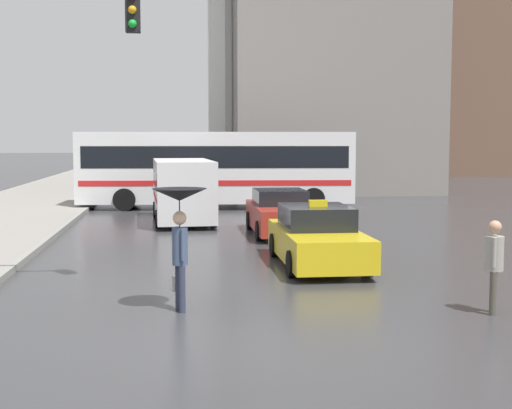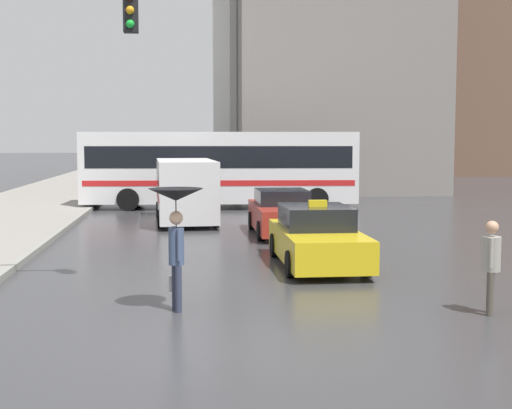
{
  "view_description": "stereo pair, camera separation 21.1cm",
  "coord_description": "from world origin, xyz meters",
  "px_view_note": "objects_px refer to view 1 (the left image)",
  "views": [
    {
      "loc": [
        -1.41,
        -10.05,
        3.04
      ],
      "look_at": [
        0.59,
        7.67,
        1.4
      ],
      "focal_mm": 50.0,
      "sensor_mm": 36.0,
      "label": 1
    },
    {
      "loc": [
        -1.2,
        -10.07,
        3.04
      ],
      "look_at": [
        0.59,
        7.67,
        1.4
      ],
      "focal_mm": 50.0,
      "sensor_mm": 36.0,
      "label": 2
    }
  ],
  "objects_px": {
    "taxi": "(317,238)",
    "monument_cross": "(216,6)",
    "sedan_red": "(281,213)",
    "pedestrian_man": "(494,259)",
    "ambulance_van": "(183,188)",
    "pedestrian_with_umbrella": "(179,214)",
    "city_bus": "(216,166)",
    "traffic_light": "(26,74)"
  },
  "relations": [
    {
      "from": "city_bus",
      "to": "pedestrian_man",
      "type": "height_order",
      "value": "city_bus"
    },
    {
      "from": "pedestrian_with_umbrella",
      "to": "city_bus",
      "type": "bearing_deg",
      "value": -20.84
    },
    {
      "from": "sedan_red",
      "to": "city_bus",
      "type": "distance_m",
      "value": 9.19
    },
    {
      "from": "sedan_red",
      "to": "pedestrian_man",
      "type": "bearing_deg",
      "value": 101.26
    },
    {
      "from": "taxi",
      "to": "pedestrian_man",
      "type": "relative_size",
      "value": 2.78
    },
    {
      "from": "sedan_red",
      "to": "monument_cross",
      "type": "xyz_separation_m",
      "value": [
        -1.03,
        17.34,
        9.62
      ]
    },
    {
      "from": "pedestrian_with_umbrella",
      "to": "monument_cross",
      "type": "xyz_separation_m",
      "value": [
        2.24,
        27.33,
        8.56
      ]
    },
    {
      "from": "taxi",
      "to": "traffic_light",
      "type": "distance_m",
      "value": 7.65
    },
    {
      "from": "ambulance_van",
      "to": "monument_cross",
      "type": "relative_size",
      "value": 0.3
    },
    {
      "from": "taxi",
      "to": "ambulance_van",
      "type": "height_order",
      "value": "ambulance_van"
    },
    {
      "from": "taxi",
      "to": "city_bus",
      "type": "distance_m",
      "value": 14.8
    },
    {
      "from": "taxi",
      "to": "monument_cross",
      "type": "xyz_separation_m",
      "value": [
        -1.09,
        23.03,
        9.63
      ]
    },
    {
      "from": "sedan_red",
      "to": "pedestrian_with_umbrella",
      "type": "xyz_separation_m",
      "value": [
        -3.27,
        -9.99,
        1.06
      ]
    },
    {
      "from": "traffic_light",
      "to": "pedestrian_man",
      "type": "bearing_deg",
      "value": -16.72
    },
    {
      "from": "ambulance_van",
      "to": "city_bus",
      "type": "distance_m",
      "value": 5.63
    },
    {
      "from": "taxi",
      "to": "pedestrian_with_umbrella",
      "type": "bearing_deg",
      "value": 52.27
    },
    {
      "from": "pedestrian_with_umbrella",
      "to": "pedestrian_man",
      "type": "bearing_deg",
      "value": -114.04
    },
    {
      "from": "sedan_red",
      "to": "traffic_light",
      "type": "height_order",
      "value": "traffic_light"
    },
    {
      "from": "pedestrian_with_umbrella",
      "to": "pedestrian_man",
      "type": "distance_m",
      "value": 5.53
    },
    {
      "from": "taxi",
      "to": "city_bus",
      "type": "height_order",
      "value": "city_bus"
    },
    {
      "from": "pedestrian_with_umbrella",
      "to": "pedestrian_man",
      "type": "height_order",
      "value": "pedestrian_with_umbrella"
    },
    {
      "from": "sedan_red",
      "to": "monument_cross",
      "type": "height_order",
      "value": "monument_cross"
    },
    {
      "from": "pedestrian_man",
      "to": "traffic_light",
      "type": "relative_size",
      "value": 0.26
    },
    {
      "from": "pedestrian_with_umbrella",
      "to": "pedestrian_man",
      "type": "relative_size",
      "value": 1.33
    },
    {
      "from": "city_bus",
      "to": "monument_cross",
      "type": "relative_size",
      "value": 0.67
    },
    {
      "from": "taxi",
      "to": "ambulance_van",
      "type": "bearing_deg",
      "value": -71.37
    },
    {
      "from": "taxi",
      "to": "pedestrian_man",
      "type": "height_order",
      "value": "pedestrian_man"
    },
    {
      "from": "city_bus",
      "to": "traffic_light",
      "type": "bearing_deg",
      "value": -11.28
    },
    {
      "from": "pedestrian_man",
      "to": "monument_cross",
      "type": "height_order",
      "value": "monument_cross"
    },
    {
      "from": "ambulance_van",
      "to": "pedestrian_with_umbrella",
      "type": "bearing_deg",
      "value": 86.16
    },
    {
      "from": "sedan_red",
      "to": "pedestrian_man",
      "type": "xyz_separation_m",
      "value": [
        2.15,
        -10.79,
        0.31
      ]
    },
    {
      "from": "ambulance_van",
      "to": "city_bus",
      "type": "relative_size",
      "value": 0.45
    },
    {
      "from": "pedestrian_man",
      "to": "traffic_light",
      "type": "height_order",
      "value": "traffic_light"
    },
    {
      "from": "ambulance_van",
      "to": "traffic_light",
      "type": "relative_size",
      "value": 0.87
    },
    {
      "from": "pedestrian_with_umbrella",
      "to": "monument_cross",
      "type": "bearing_deg",
      "value": -20.34
    },
    {
      "from": "city_bus",
      "to": "monument_cross",
      "type": "bearing_deg",
      "value": -179.92
    },
    {
      "from": "traffic_light",
      "to": "city_bus",
      "type": "bearing_deg",
      "value": 75.07
    },
    {
      "from": "taxi",
      "to": "sedan_red",
      "type": "distance_m",
      "value": 5.69
    },
    {
      "from": "sedan_red",
      "to": "ambulance_van",
      "type": "relative_size",
      "value": 0.83
    },
    {
      "from": "pedestrian_with_umbrella",
      "to": "traffic_light",
      "type": "relative_size",
      "value": 0.35
    },
    {
      "from": "sedan_red",
      "to": "pedestrian_with_umbrella",
      "type": "relative_size",
      "value": 2.05
    },
    {
      "from": "traffic_light",
      "to": "sedan_red",
      "type": "bearing_deg",
      "value": 53.41
    }
  ]
}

